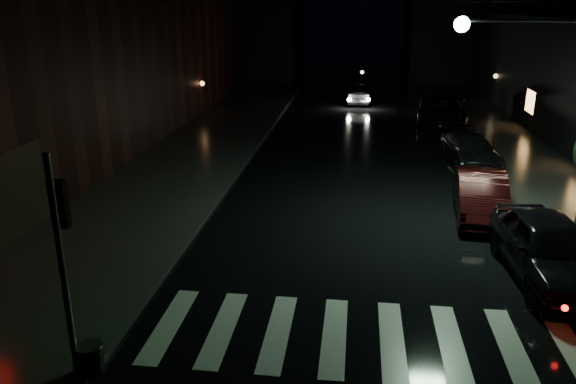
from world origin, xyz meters
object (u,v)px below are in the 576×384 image
(parked_car_c, at_px, (470,149))
(parked_car_d, at_px, (443,110))
(oncoming_car, at_px, (358,94))
(parked_car_a, at_px, (549,249))
(parked_car_b, at_px, (481,195))

(parked_car_c, relative_size, parked_car_d, 0.77)
(parked_car_c, relative_size, oncoming_car, 1.12)
(parked_car_a, bearing_deg, parked_car_b, 96.87)
(parked_car_b, xyz_separation_m, parked_car_c, (0.79, 6.43, -0.06))
(parked_car_b, relative_size, oncoming_car, 1.08)
(parked_car_a, height_order, oncoming_car, parked_car_a)
(parked_car_c, distance_m, oncoming_car, 15.97)
(parked_car_a, distance_m, parked_car_b, 4.44)
(parked_car_c, xyz_separation_m, oncoming_car, (-4.92, 15.19, 0.01))
(parked_car_a, relative_size, parked_car_d, 0.82)
(parked_car_c, height_order, oncoming_car, oncoming_car)
(parked_car_a, relative_size, parked_car_b, 1.11)
(oncoming_car, bearing_deg, parked_car_a, 98.34)
(parked_car_a, distance_m, parked_car_d, 19.54)
(parked_car_c, bearing_deg, parked_car_a, -97.03)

